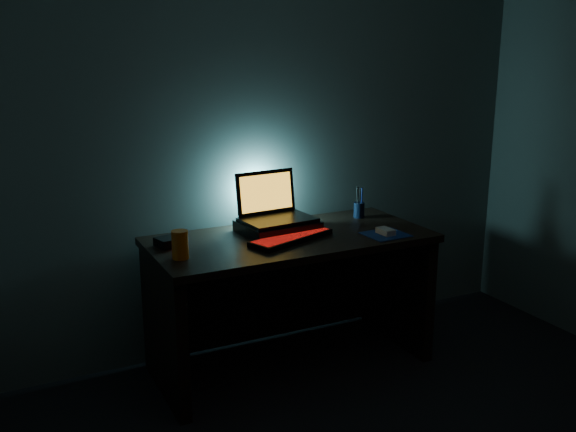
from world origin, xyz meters
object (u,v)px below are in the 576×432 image
object	(u,v)px
keyboard	(291,238)
juice_glass	(180,245)
mouse	(386,231)
pen_cup	(359,210)
router	(170,242)
laptop	(273,209)

from	to	relation	value
keyboard	juice_glass	xyz separation A→B (m)	(-0.61, -0.03, 0.05)
mouse	pen_cup	bearing A→B (deg)	76.54
keyboard	router	bearing A→B (deg)	142.58
keyboard	router	world-z (taller)	router
pen_cup	juice_glass	world-z (taller)	juice_glass
pen_cup	juice_glass	bearing A→B (deg)	-166.89
mouse	juice_glass	world-z (taller)	juice_glass
keyboard	mouse	distance (m)	0.52
router	laptop	bearing A→B (deg)	-10.15
laptop	keyboard	size ratio (longest dim) A/B	0.79
juice_glass	router	world-z (taller)	juice_glass
keyboard	router	distance (m)	0.62
keyboard	pen_cup	world-z (taller)	pen_cup
router	mouse	bearing A→B (deg)	-30.34
mouse	keyboard	bearing A→B (deg)	162.37
laptop	mouse	world-z (taller)	laptop
laptop	keyboard	xyz separation A→B (m)	(-0.00, -0.23, -0.11)
keyboard	mouse	world-z (taller)	mouse
keyboard	pen_cup	bearing A→B (deg)	3.28
keyboard	mouse	bearing A→B (deg)	-34.55
mouse	pen_cup	distance (m)	0.38
laptop	pen_cup	world-z (taller)	laptop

